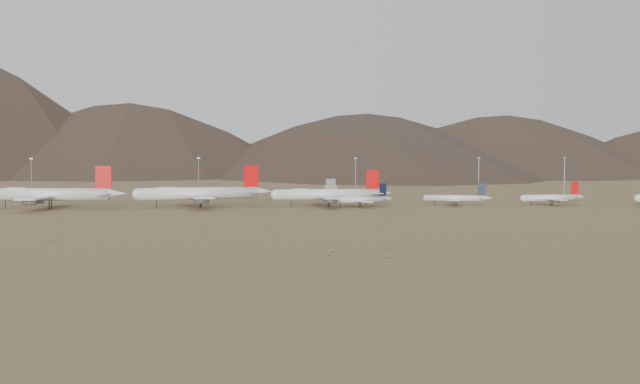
{
  "coord_description": "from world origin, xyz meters",
  "views": [
    {
      "loc": [
        -33.22,
        -386.95,
        30.64
      ],
      "look_at": [
        13.34,
        30.0,
        8.44
      ],
      "focal_mm": 45.0,
      "sensor_mm": 36.0,
      "label": 1
    }
  ],
  "objects": [
    {
      "name": "narrowbody_c",
      "position": [
        142.59,
        36.11,
        4.23
      ],
      "size": [
        39.4,
        28.61,
        13.05
      ],
      "rotation": [
        0.0,
        0.0,
        0.14
      ],
      "color": "white",
      "rests_on": "ground"
    },
    {
      "name": "ground",
      "position": [
        0.0,
        0.0,
        0.0
      ],
      "size": [
        3000.0,
        3000.0,
        0.0
      ],
      "primitive_type": "plane",
      "color": "olive",
      "rests_on": "ground"
    },
    {
      "name": "widebody_east",
      "position": [
        18.3,
        39.54,
        6.78
      ],
      "size": [
        66.25,
        51.02,
        19.67
      ],
      "rotation": [
        0.0,
        0.0,
        0.06
      ],
      "color": "white",
      "rests_on": "ground"
    },
    {
      "name": "widebody_centre",
      "position": [
        -50.04,
        40.49,
        7.66
      ],
      "size": [
        73.95,
        57.93,
        22.21
      ],
      "rotation": [
        0.0,
        0.0,
        0.2
      ],
      "color": "white",
      "rests_on": "ground"
    },
    {
      "name": "narrowbody_b",
      "position": [
        89.99,
        40.53,
        4.04
      ],
      "size": [
        36.87,
        27.25,
        12.45
      ],
      "rotation": [
        0.0,
        0.0,
        -0.26
      ],
      "color": "white",
      "rests_on": "ground"
    },
    {
      "name": "desert_scrub",
      "position": [
        -17.71,
        -87.45,
        0.33
      ],
      "size": [
        430.89,
        180.77,
        0.92
      ],
      "color": "olive",
      "rests_on": "ground"
    },
    {
      "name": "mast_far_east",
      "position": [
        189.89,
        129.64,
        14.2
      ],
      "size": [
        2.0,
        0.6,
        25.7
      ],
      "color": "gray",
      "rests_on": "ground"
    },
    {
      "name": "mast_east",
      "position": [
        131.04,
        131.02,
        14.2
      ],
      "size": [
        2.0,
        0.6,
        25.7
      ],
      "color": "gray",
      "rests_on": "ground"
    },
    {
      "name": "mast_west",
      "position": [
        -53.57,
        129.36,
        14.2
      ],
      "size": [
        2.0,
        0.6,
        25.7
      ],
      "color": "gray",
      "rests_on": "ground"
    },
    {
      "name": "mast_far_west",
      "position": [
        -152.64,
        111.81,
        14.2
      ],
      "size": [
        2.0,
        0.6,
        25.7
      ],
      "color": "gray",
      "rests_on": "ground"
    },
    {
      "name": "mountain_ridge",
      "position": [
        0.0,
        900.0,
        150.0
      ],
      "size": [
        4400.0,
        1000.0,
        300.0
      ],
      "color": "#49392B",
      "rests_on": "ground"
    },
    {
      "name": "widebody_west",
      "position": [
        -126.65,
        37.36,
        7.72
      ],
      "size": [
        75.25,
        58.37,
        22.4
      ],
      "rotation": [
        0.0,
        0.0,
        -0.12
      ],
      "color": "white",
      "rests_on": "ground"
    },
    {
      "name": "control_tower",
      "position": [
        30.0,
        120.0,
        5.32
      ],
      "size": [
        8.0,
        8.0,
        12.0
      ],
      "color": "tan",
      "rests_on": "ground"
    },
    {
      "name": "mast_centre",
      "position": [
        44.8,
        110.16,
        14.2
      ],
      "size": [
        2.0,
        0.6,
        25.7
      ],
      "color": "gray",
      "rests_on": "ground"
    },
    {
      "name": "narrowbody_a",
      "position": [
        35.41,
        33.37,
        4.05
      ],
      "size": [
        36.65,
        27.22,
        12.48
      ],
      "rotation": [
        0.0,
        0.0,
        0.3
      ],
      "color": "white",
      "rests_on": "ground"
    }
  ]
}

